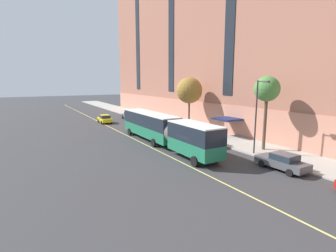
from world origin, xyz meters
TOP-DOWN VIEW (x-y plane):
  - ground_plane at (0.00, 0.00)m, footprint 260.00×260.00m
  - sidewalk at (9.21, 3.00)m, footprint 5.88×160.00m
  - apartment_facade at (18.13, 0.00)m, footprint 15.20×110.00m
  - city_bus at (0.16, 6.37)m, footprint 2.91×20.01m
  - parked_car_darkgray_0 at (5.12, -6.83)m, footprint 2.10×4.67m
  - parked_car_black_1 at (5.12, 10.77)m, footprint 2.02×4.65m
  - parked_car_navy_2 at (5.20, 23.99)m, footprint 1.96×4.49m
  - parked_car_navy_4 at (5.12, 3.62)m, footprint 2.05×4.25m
  - parked_car_darkgray_6 at (5.03, 30.16)m, footprint 2.11×4.44m
  - taxi_cab at (-0.92, 27.59)m, footprint 2.14×4.49m
  - street_tree_mid_block at (9.06, -1.39)m, footprint 2.82×2.82m
  - street_tree_far_uptown at (9.06, 13.81)m, footprint 4.18×4.18m
  - street_lamp at (6.87, -2.19)m, footprint 0.36×1.48m
  - fire_hydrant at (6.77, 21.30)m, footprint 0.42×0.24m
  - lane_centerline at (-1.54, 3.00)m, footprint 0.16×140.00m

SIDE VIEW (x-z plane):
  - ground_plane at x=0.00m, z-range 0.00..0.00m
  - lane_centerline at x=-1.54m, z-range 0.00..0.01m
  - sidewalk at x=9.21m, z-range 0.00..0.15m
  - fire_hydrant at x=6.77m, z-range 0.13..0.85m
  - parked_car_navy_4 at x=5.12m, z-range 0.00..1.56m
  - parked_car_navy_2 at x=5.20m, z-range 0.00..1.56m
  - parked_car_darkgray_6 at x=5.03m, z-range 0.00..1.56m
  - parked_car_black_1 at x=5.12m, z-range 0.00..1.56m
  - taxi_cab at x=-0.92m, z-range 0.00..1.56m
  - parked_car_darkgray_0 at x=5.12m, z-range 0.00..1.56m
  - city_bus at x=0.16m, z-range 0.29..4.01m
  - street_lamp at x=6.87m, z-range 0.95..8.78m
  - street_tree_far_uptown at x=9.06m, z-range 2.22..10.58m
  - street_tree_mid_block at x=9.06m, z-range 2.77..11.08m
  - apartment_facade at x=18.13m, z-range -0.02..34.18m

